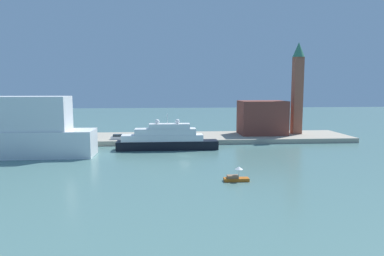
% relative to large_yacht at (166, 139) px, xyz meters
% --- Properties ---
extents(ground, '(400.00, 400.00, 0.00)m').
position_rel_large_yacht_xyz_m(ground, '(4.59, -9.45, -2.87)').
color(ground, slate).
extents(quay_dock, '(110.00, 20.30, 1.45)m').
position_rel_large_yacht_xyz_m(quay_dock, '(4.59, 16.70, -2.14)').
color(quay_dock, '#ADA38E').
rests_on(quay_dock, ground).
extents(large_yacht, '(27.79, 4.66, 9.93)m').
position_rel_large_yacht_xyz_m(large_yacht, '(0.00, 0.00, 0.00)').
color(large_yacht, black).
rests_on(large_yacht, ground).
extents(small_motorboat, '(4.61, 1.59, 2.73)m').
position_rel_large_yacht_xyz_m(small_motorboat, '(12.60, -33.57, -2.11)').
color(small_motorboat, '#C66019').
rests_on(small_motorboat, ground).
extents(harbor_building, '(14.99, 10.74, 11.16)m').
position_rel_large_yacht_xyz_m(harbor_building, '(32.10, 18.01, 4.16)').
color(harbor_building, brown).
rests_on(harbor_building, quay_dock).
extents(bell_tower, '(3.98, 3.98, 30.40)m').
position_rel_large_yacht_xyz_m(bell_tower, '(44.09, 18.58, 15.05)').
color(bell_tower, '#93513D').
rests_on(bell_tower, quay_dock).
extents(parked_car, '(4.51, 1.89, 1.54)m').
position_rel_large_yacht_xyz_m(parked_car, '(-14.33, 10.24, -0.76)').
color(parked_car, silver).
rests_on(parked_car, quay_dock).
extents(person_figure, '(0.36, 0.36, 1.73)m').
position_rel_large_yacht_xyz_m(person_figure, '(-8.43, 10.49, -0.62)').
color(person_figure, maroon).
rests_on(person_figure, quay_dock).
extents(mooring_bollard, '(0.50, 0.50, 0.83)m').
position_rel_large_yacht_xyz_m(mooring_bollard, '(2.11, 7.84, -1.00)').
color(mooring_bollard, black).
rests_on(mooring_bollard, quay_dock).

